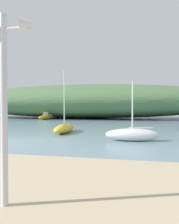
{
  "coord_description": "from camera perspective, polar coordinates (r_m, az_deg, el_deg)",
  "views": [
    {
      "loc": [
        6.57,
        -10.52,
        1.92
      ],
      "look_at": [
        3.52,
        3.6,
        1.58
      ],
      "focal_mm": 34.42,
      "sensor_mm": 36.0,
      "label": 1
    }
  ],
  "objects": [
    {
      "name": "ground_plane",
      "position": [
        12.55,
        -19.74,
        -7.53
      ],
      "size": [
        120.0,
        120.0,
        0.0
      ],
      "primitive_type": "plane",
      "color": "#7A99A8"
    },
    {
      "name": "sailboat_centre_water",
      "position": [
        16.16,
        -6.7,
        -4.27
      ],
      "size": [
        1.19,
        3.77,
        4.64
      ],
      "color": "gold",
      "rests_on": "ground"
    },
    {
      "name": "distant_hill",
      "position": [
        37.74,
        -1.81,
        2.82
      ],
      "size": [
        51.48,
        15.18,
        5.79
      ],
      "primitive_type": "ellipsoid",
      "color": "#517547",
      "rests_on": "ground"
    },
    {
      "name": "motorboat_east_reach",
      "position": [
        33.98,
        -11.29,
        -1.09
      ],
      "size": [
        1.88,
        4.04,
        1.33
      ],
      "color": "gold",
      "rests_on": "ground"
    },
    {
      "name": "sailboat_mid_channel",
      "position": [
        12.43,
        11.32,
        -5.86
      ],
      "size": [
        3.14,
        1.33,
        3.41
      ],
      "color": "white",
      "rests_on": "ground"
    }
  ]
}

